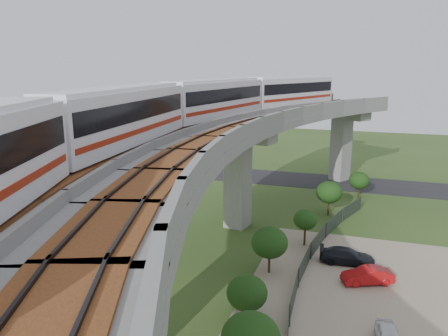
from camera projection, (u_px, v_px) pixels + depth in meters
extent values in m
plane|color=#314E1F|center=(187.00, 271.00, 33.36)|extent=(160.00, 160.00, 0.00)
cube|color=gray|center=(382.00, 316.00, 27.24)|extent=(18.00, 26.00, 0.04)
cube|color=#232326|center=(271.00, 177.00, 61.09)|extent=(60.00, 8.00, 0.03)
cube|color=#99968E|center=(341.00, 150.00, 59.01)|extent=(2.86, 2.93, 8.40)
cube|color=#99968E|center=(343.00, 114.00, 57.90)|extent=(7.21, 5.74, 1.20)
cube|color=#99968E|center=(238.00, 184.00, 41.75)|extent=(2.35, 2.51, 8.40)
cube|color=#99968E|center=(238.00, 135.00, 40.65)|extent=(7.31, 3.58, 1.20)
cube|color=#99968E|center=(123.00, 286.00, 22.49)|extent=(2.35, 2.51, 8.40)
cube|color=#99968E|center=(118.00, 197.00, 21.39)|extent=(7.31, 3.58, 1.20)
cube|color=gray|center=(316.00, 110.00, 53.71)|extent=(16.42, 20.91, 0.80)
cube|color=gray|center=(288.00, 100.00, 56.44)|extent=(8.66, 17.08, 1.00)
cube|color=gray|center=(348.00, 104.00, 50.57)|extent=(8.66, 17.08, 1.00)
cube|color=brown|center=(302.00, 105.00, 55.11)|extent=(10.68, 18.08, 0.12)
cube|color=black|center=(302.00, 104.00, 55.08)|extent=(9.69, 17.59, 0.12)
cube|color=brown|center=(332.00, 107.00, 52.10)|extent=(10.68, 18.08, 0.12)
cube|color=black|center=(332.00, 106.00, 52.07)|extent=(9.69, 17.59, 0.12)
cube|color=gray|center=(232.00, 126.00, 39.29)|extent=(11.77, 20.03, 0.80)
cube|color=gray|center=(191.00, 113.00, 40.99)|extent=(3.22, 18.71, 1.00)
cube|color=gray|center=(277.00, 118.00, 37.18)|extent=(3.22, 18.71, 1.00)
cube|color=brown|center=(210.00, 119.00, 40.16)|extent=(5.44, 19.05, 0.12)
cube|color=black|center=(210.00, 118.00, 40.13)|extent=(4.35, 18.88, 0.12)
cube|color=brown|center=(254.00, 122.00, 38.21)|extent=(5.44, 19.05, 0.12)
cube|color=black|center=(254.00, 121.00, 38.19)|extent=(4.35, 18.88, 0.12)
cube|color=gray|center=(127.00, 171.00, 22.42)|extent=(11.77, 20.03, 0.80)
cube|color=gray|center=(48.00, 151.00, 22.91)|extent=(3.22, 18.71, 1.00)
cube|color=gray|center=(208.00, 157.00, 21.52)|extent=(3.22, 18.71, 1.00)
cube|color=brown|center=(86.00, 161.00, 22.67)|extent=(5.44, 19.05, 0.12)
cube|color=black|center=(86.00, 159.00, 22.64)|extent=(4.35, 18.88, 0.12)
cube|color=brown|center=(168.00, 164.00, 21.96)|extent=(5.44, 19.05, 0.12)
cube|color=black|center=(168.00, 162.00, 21.93)|extent=(4.35, 18.88, 0.12)
cube|color=white|center=(120.00, 117.00, 26.47)|extent=(3.91, 15.17, 3.20)
cube|color=white|center=(119.00, 89.00, 26.08)|extent=(3.32, 14.38, 0.22)
cube|color=black|center=(120.00, 110.00, 26.37)|extent=(3.93, 14.58, 1.15)
cube|color=#A52710|center=(121.00, 129.00, 26.65)|extent=(3.93, 14.58, 0.30)
cube|color=black|center=(122.00, 141.00, 26.81)|extent=(2.93, 12.86, 0.28)
cube|color=white|center=(216.00, 99.00, 40.63)|extent=(5.19, 15.24, 3.20)
cube|color=white|center=(216.00, 81.00, 40.24)|extent=(4.53, 14.41, 0.22)
cube|color=black|center=(216.00, 94.00, 40.53)|extent=(5.14, 14.66, 1.15)
cube|color=#A52710|center=(216.00, 107.00, 40.81)|extent=(5.14, 14.66, 0.30)
cube|color=black|center=(216.00, 115.00, 40.97)|extent=(4.02, 12.89, 0.28)
cube|color=white|center=(291.00, 91.00, 53.02)|extent=(8.58, 14.80, 3.20)
cube|color=white|center=(292.00, 77.00, 52.63)|extent=(7.78, 13.89, 0.22)
cube|color=black|center=(291.00, 87.00, 52.91)|extent=(8.39, 14.27, 1.15)
cube|color=#A52710|center=(291.00, 97.00, 53.19)|extent=(8.39, 14.27, 0.30)
cube|color=black|center=(291.00, 103.00, 53.35)|extent=(6.93, 12.42, 0.28)
cylinder|color=#2D382D|center=(361.00, 203.00, 47.28)|extent=(0.08, 0.08, 1.50)
cube|color=#2D382D|center=(352.00, 209.00, 45.41)|extent=(1.69, 4.77, 1.40)
cylinder|color=#2D382D|center=(343.00, 215.00, 43.47)|extent=(0.08, 0.08, 1.50)
cube|color=#2D382D|center=(334.00, 222.00, 41.46)|extent=(1.23, 4.91, 1.40)
cylinder|color=#2D382D|center=(326.00, 231.00, 39.39)|extent=(0.08, 0.08, 1.50)
cube|color=#2D382D|center=(318.00, 240.00, 37.26)|extent=(0.75, 4.99, 1.40)
cylinder|color=#2D382D|center=(311.00, 251.00, 35.09)|extent=(0.08, 0.08, 1.50)
cube|color=#2D382D|center=(305.00, 264.00, 32.86)|extent=(0.27, 5.04, 1.40)
cylinder|color=#2D382D|center=(299.00, 278.00, 30.60)|extent=(0.08, 0.08, 1.50)
cube|color=#2D382D|center=(294.00, 295.00, 28.29)|extent=(0.27, 5.04, 1.40)
cylinder|color=#2D382D|center=(290.00, 316.00, 25.96)|extent=(0.08, 0.08, 1.50)
cylinder|color=#382314|center=(358.00, 192.00, 51.58)|extent=(0.18, 0.18, 1.41)
ellipsoid|color=#143310|center=(359.00, 180.00, 51.25)|extent=(2.38, 2.38, 2.02)
cylinder|color=#382314|center=(328.00, 207.00, 45.48)|extent=(0.18, 0.18, 1.72)
ellipsoid|color=#143310|center=(329.00, 192.00, 45.09)|extent=(2.69, 2.69, 2.29)
cylinder|color=#382314|center=(305.00, 236.00, 37.81)|extent=(0.18, 0.18, 1.77)
ellipsoid|color=#143310|center=(305.00, 220.00, 37.46)|extent=(2.06, 2.06, 1.75)
cylinder|color=#382314|center=(269.00, 263.00, 32.81)|extent=(0.18, 0.18, 1.64)
ellipsoid|color=#143310|center=(270.00, 243.00, 32.44)|extent=(2.74, 2.74, 2.33)
cylinder|color=#382314|center=(247.00, 311.00, 27.03)|extent=(0.18, 0.18, 0.94)
ellipsoid|color=#143310|center=(247.00, 293.00, 26.75)|extent=(2.54, 2.54, 2.16)
imported|color=#B11012|center=(367.00, 276.00, 31.21)|extent=(3.85, 2.61, 1.20)
imported|color=black|center=(347.00, 256.00, 34.40)|extent=(4.33, 2.00, 1.22)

